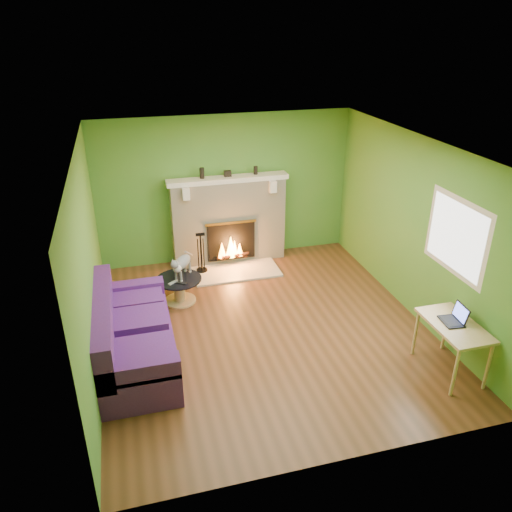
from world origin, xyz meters
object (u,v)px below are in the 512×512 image
Objects in this scene: desk at (454,330)px; cat at (183,265)px; coffee_table at (179,288)px; sofa at (130,337)px.

desk is 3.95m from cat.
sofa is at bearing -120.22° from coffee_table.
coffee_table is at bearing -115.35° from cat.
sofa reaches higher than cat.
coffee_table is (0.78, 1.35, -0.13)m from sofa.
sofa is 1.66m from cat.
desk is (3.02, -2.59, 0.38)m from coffee_table.
desk is at bearing -18.09° from sofa.
sofa reaches higher than coffee_table.
coffee_table is 4.00m from desk.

